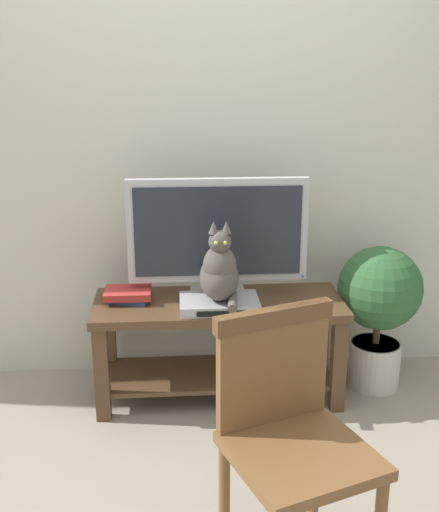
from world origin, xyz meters
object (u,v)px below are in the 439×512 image
Objects in this scene: tv at (218,234)px; wooden_chair at (289,424)px; media_box at (219,304)px; potted_plant at (379,303)px; book_stack at (128,295)px; tv_stand at (219,331)px; cat at (220,271)px.

tv reaches higher than wooden_chair.
media_box is 0.87m from potted_plant.
book_stack reaches higher than media_box.
tv_stand is 0.22m from media_box.
wooden_chair is at bearing -82.63° from tv_stand.
book_stack is (-0.46, 0.03, 0.20)m from tv_stand.
potted_plant is (0.86, 0.15, -0.08)m from media_box.
tv reaches higher than tv_stand.
tv_stand is 1.62× the size of potted_plant.
wooden_chair reaches higher than tv_stand.
book_stack is at bearing 175.99° from tv_stand.
tv_stand is 1.18m from wooden_chair.
cat is 0.52× the size of potted_plant.
book_stack is at bearing 161.90° from cat.
cat is 0.50m from book_stack.
potted_plant reaches higher than book_stack.
potted_plant is (0.70, 1.21, -0.06)m from wooden_chair.
tv_stand is 3.27× the size of media_box.
tv is 0.55m from book_stack.
media_box is 1.64× the size of book_stack.
cat is at bearing -85.16° from media_box.
media_box is 0.42× the size of wooden_chair.
media_box is (-0.01, -0.17, -0.31)m from tv.
tv_stand is 0.50m from tv.
wooden_chair is 1.40m from potted_plant.
media_box is at bearing -16.45° from book_stack.
potted_plant reaches higher than media_box.
cat is (-0.00, -0.12, 0.37)m from tv_stand.
book_stack is 0.30× the size of potted_plant.
cat reaches higher than tv_stand.
cat reaches higher than media_box.
book_stack is (-0.45, 0.13, 0.01)m from media_box.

